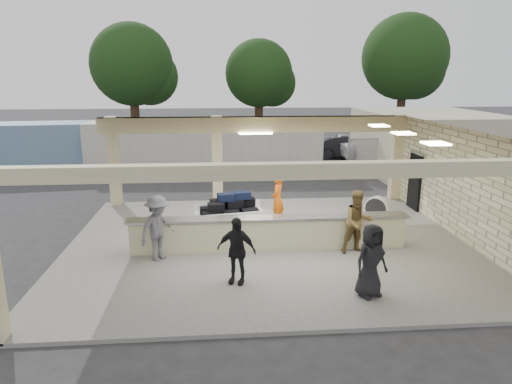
{
  "coord_description": "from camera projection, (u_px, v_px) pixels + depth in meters",
  "views": [
    {
      "loc": [
        -1.41,
        -13.05,
        5.07
      ],
      "look_at": [
        -0.27,
        1.0,
        1.45
      ],
      "focal_mm": 32.0,
      "sensor_mm": 36.0,
      "label": 1
    }
  ],
  "objects": [
    {
      "name": "passenger_c",
      "position": [
        158.0,
        228.0,
        12.45
      ],
      "size": [
        1.1,
        1.16,
        1.83
      ],
      "primitive_type": "imported",
      "rotation": [
        0.0,
        0.0,
        0.84
      ],
      "color": "#55545A",
      "rests_on": "pavilion"
    },
    {
      "name": "luggage_cart",
      "position": [
        231.0,
        211.0,
        14.68
      ],
      "size": [
        2.48,
        1.79,
        1.32
      ],
      "rotation": [
        0.0,
        0.0,
        0.18
      ],
      "color": "white",
      "rests_on": "pavilion"
    },
    {
      "name": "tree_left",
      "position": [
        137.0,
        68.0,
        35.3
      ],
      "size": [
        6.6,
        6.3,
        9.0
      ],
      "color": "#382619",
      "rests_on": "ground"
    },
    {
      "name": "container_white",
      "position": [
        205.0,
        147.0,
        24.5
      ],
      "size": [
        12.44,
        3.12,
        2.67
      ],
      "primitive_type": "cube",
      "rotation": [
        0.0,
        0.0,
        -0.05
      ],
      "color": "silver",
      "rests_on": "ground"
    },
    {
      "name": "car_white_a",
      "position": [
        387.0,
        147.0,
        27.76
      ],
      "size": [
        5.68,
        2.8,
        1.61
      ],
      "primitive_type": "imported",
      "rotation": [
        0.0,
        0.0,
        1.55
      ],
      "color": "white",
      "rests_on": "ground"
    },
    {
      "name": "baggage_counter",
      "position": [
        269.0,
        233.0,
        13.35
      ],
      "size": [
        8.2,
        0.58,
        0.98
      ],
      "color": "beige",
      "rests_on": "pavilion"
    },
    {
      "name": "fence",
      "position": [
        463.0,
        156.0,
        23.26
      ],
      "size": [
        12.06,
        0.06,
        2.03
      ],
      "color": "gray",
      "rests_on": "ground"
    },
    {
      "name": "passenger_a",
      "position": [
        358.0,
        222.0,
        12.95
      ],
      "size": [
        0.94,
        0.51,
        1.84
      ],
      "primitive_type": "imported",
      "rotation": [
        0.0,
        0.0,
        0.14
      ],
      "color": "brown",
      "rests_on": "pavilion"
    },
    {
      "name": "ground",
      "position": [
        267.0,
        246.0,
        13.98
      ],
      "size": [
        120.0,
        120.0,
        0.0
      ],
      "primitive_type": "plane",
      "color": "#29292B",
      "rests_on": "ground"
    },
    {
      "name": "passenger_d",
      "position": [
        371.0,
        261.0,
        10.4
      ],
      "size": [
        0.91,
        0.65,
        1.73
      ],
      "primitive_type": "imported",
      "rotation": [
        0.0,
        0.0,
        0.4
      ],
      "color": "black",
      "rests_on": "pavilion"
    },
    {
      "name": "tree_right",
      "position": [
        407.0,
        61.0,
        37.83
      ],
      "size": [
        7.2,
        7.0,
        10.0
      ],
      "color": "#382619",
      "rests_on": "ground"
    },
    {
      "name": "tree_mid",
      "position": [
        263.0,
        76.0,
        38.17
      ],
      "size": [
        6.0,
        5.6,
        8.0
      ],
      "color": "#382619",
      "rests_on": "ground"
    },
    {
      "name": "car_dark",
      "position": [
        348.0,
        147.0,
        28.49
      ],
      "size": [
        4.43,
        2.14,
        1.41
      ],
      "primitive_type": "imported",
      "rotation": [
        0.0,
        0.0,
        1.41
      ],
      "color": "black",
      "rests_on": "ground"
    },
    {
      "name": "pavilion",
      "position": [
        272.0,
        197.0,
        14.3
      ],
      "size": [
        12.01,
        10.0,
        3.55
      ],
      "color": "#64625D",
      "rests_on": "ground"
    },
    {
      "name": "baggage_handler",
      "position": [
        278.0,
        199.0,
        15.49
      ],
      "size": [
        0.57,
        0.72,
        1.74
      ],
      "primitive_type": "imported",
      "rotation": [
        0.0,
        0.0,
        4.31
      ],
      "color": "orange",
      "rests_on": "pavilion"
    },
    {
      "name": "car_white_b",
      "position": [
        432.0,
        151.0,
        27.18
      ],
      "size": [
        4.41,
        1.72,
        1.38
      ],
      "primitive_type": "imported",
      "rotation": [
        0.0,
        0.0,
        1.55
      ],
      "color": "white",
      "rests_on": "ground"
    },
    {
      "name": "container_blue",
      "position": [
        40.0,
        147.0,
        24.39
      ],
      "size": [
        10.25,
        3.44,
        2.61
      ],
      "primitive_type": "cube",
      "rotation": [
        0.0,
        0.0,
        0.1
      ],
      "color": "#6885A6",
      "rests_on": "ground"
    },
    {
      "name": "adjacent_building",
      "position": [
        427.0,
        143.0,
        23.97
      ],
      "size": [
        6.0,
        8.0,
        3.2
      ],
      "primitive_type": "cube",
      "color": "beige",
      "rests_on": "ground"
    },
    {
      "name": "passenger_b",
      "position": [
        236.0,
        250.0,
        11.07
      ],
      "size": [
        1.05,
        0.67,
        1.68
      ],
      "primitive_type": "imported",
      "rotation": [
        0.0,
        0.0,
        -0.35
      ],
      "color": "black",
      "rests_on": "pavilion"
    },
    {
      "name": "drum_fan",
      "position": [
        377.0,
        208.0,
        15.8
      ],
      "size": [
        0.82,
        0.71,
        0.92
      ],
      "rotation": [
        0.0,
        0.0,
        -0.64
      ],
      "color": "white",
      "rests_on": "pavilion"
    }
  ]
}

